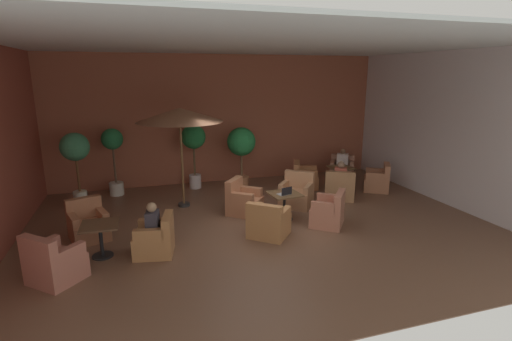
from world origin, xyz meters
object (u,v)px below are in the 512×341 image
(armchair_mid_center_north, at_px, (88,225))
(cafe_table_front_right, at_px, (341,172))
(potted_tree_left_corner, at_px, (241,146))
(potted_tree_mid_right, at_px, (75,153))
(armchair_front_left_west, at_px, (243,201))
(armchair_front_right_north, at_px, (340,188))
(armchair_mid_center_south, at_px, (156,239))
(cafe_table_mid_center, at_px, (100,232))
(potted_tree_mid_left, at_px, (194,142))
(patio_umbrella_tall_red, at_px, (180,115))
(patron_blue_shirt, at_px, (341,174))
(cafe_table_front_left, at_px, (284,200))
(armchair_front_right_east, at_px, (378,181))
(armchair_front_left_north, at_px, (268,223))
(open_laptop, at_px, (285,193))
(armchair_front_right_south, at_px, (342,170))
(armchair_front_left_south, at_px, (297,194))
(armchair_mid_center_east, at_px, (54,264))
(patron_with_friend, at_px, (342,160))
(patron_by_window, at_px, (152,220))
(potted_tree_right_corner, at_px, (113,150))
(iced_drink_cup, at_px, (283,191))
(armchair_front_left_east, at_px, (329,213))
(armchair_front_right_west, at_px, (305,178))

(armchair_mid_center_north, bearing_deg, cafe_table_front_right, 13.90)
(potted_tree_left_corner, bearing_deg, potted_tree_mid_right, -175.82)
(armchair_front_left_west, relative_size, potted_tree_left_corner, 0.56)
(armchair_front_right_north, xyz_separation_m, armchair_mid_center_south, (-5.26, -2.02, -0.01))
(cafe_table_mid_center, height_order, potted_tree_mid_left, potted_tree_mid_left)
(patio_umbrella_tall_red, height_order, patron_blue_shirt, patio_umbrella_tall_red)
(cafe_table_front_left, xyz_separation_m, armchair_front_left_west, (-0.85, 0.70, -0.18))
(armchair_front_right_east, distance_m, cafe_table_mid_center, 8.09)
(patio_umbrella_tall_red, bearing_deg, armchair_front_left_north, -59.45)
(armchair_front_left_north, distance_m, open_laptop, 1.07)
(armchair_front_right_north, height_order, armchair_mid_center_north, armchair_mid_center_north)
(armchair_front_right_north, bearing_deg, patron_blue_shirt, 59.60)
(potted_tree_left_corner, xyz_separation_m, potted_tree_mid_right, (-4.64, -0.34, 0.13))
(armchair_front_right_north, xyz_separation_m, potted_tree_left_corner, (-2.40, 1.90, 1.03))
(armchair_front_left_north, height_order, armchair_front_right_south, armchair_front_left_north)
(cafe_table_front_left, xyz_separation_m, patio_umbrella_tall_red, (-2.24, 1.76, 1.96))
(armchair_front_left_south, bearing_deg, armchair_front_left_west, -174.56)
(armchair_mid_center_east, xyz_separation_m, potted_tree_left_corner, (4.58, 4.49, 1.02))
(armchair_front_right_south, bearing_deg, patron_with_friend, -121.98)
(armchair_front_right_north, bearing_deg, cafe_table_front_left, -153.90)
(patron_by_window, xyz_separation_m, open_laptop, (3.14, 0.86, 0.01))
(armchair_front_left_south, xyz_separation_m, cafe_table_front_right, (1.99, 1.16, 0.18))
(cafe_table_front_left, height_order, armchair_mid_center_north, armchair_mid_center_north)
(armchair_mid_center_east, distance_m, potted_tree_right_corner, 5.09)
(patio_umbrella_tall_red, height_order, patron_with_friend, patio_umbrella_tall_red)
(armchair_mid_center_south, bearing_deg, potted_tree_mid_left, 71.53)
(cafe_table_mid_center, bearing_deg, iced_drink_cup, 11.18)
(armchair_mid_center_east, height_order, potted_tree_mid_right, potted_tree_mid_right)
(armchair_front_left_north, height_order, armchair_mid_center_east, armchair_mid_center_east)
(cafe_table_front_right, bearing_deg, patio_umbrella_tall_red, -177.12)
(cafe_table_front_left, distance_m, armchair_front_left_north, 1.11)
(armchair_mid_center_south, relative_size, open_laptop, 2.39)
(potted_tree_mid_right, height_order, potted_tree_right_corner, potted_tree_mid_right)
(armchair_front_left_west, xyz_separation_m, armchair_mid_center_east, (-4.01, -2.25, 0.00))
(cafe_table_front_right, bearing_deg, potted_tree_left_corner, 162.46)
(cafe_table_mid_center, bearing_deg, armchair_mid_center_east, -132.31)
(armchair_front_right_north, height_order, patron_blue_shirt, patron_blue_shirt)
(potted_tree_left_corner, xyz_separation_m, potted_tree_right_corner, (-3.74, 0.42, 0.00))
(patron_with_friend, bearing_deg, patron_blue_shirt, -121.19)
(armchair_mid_center_south, xyz_separation_m, open_laptop, (3.10, 0.86, 0.42))
(cafe_table_front_right, height_order, open_laptop, open_laptop)
(cafe_table_front_right, xyz_separation_m, armchair_front_right_south, (0.59, 0.95, -0.21))
(armchair_front_left_west, bearing_deg, patron_with_friend, 28.36)
(iced_drink_cup, bearing_deg, armchair_front_right_east, 20.39)
(armchair_front_right_south, distance_m, patron_with_friend, 0.39)
(armchair_front_left_north, height_order, armchair_mid_center_south, armchair_front_left_north)
(armchair_front_left_west, height_order, potted_tree_mid_left, potted_tree_mid_left)
(armchair_front_left_east, distance_m, armchair_front_right_west, 3.20)
(potted_tree_mid_left, bearing_deg, armchair_front_right_south, -4.82)
(cafe_table_front_right, distance_m, armchair_mid_center_north, 7.40)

